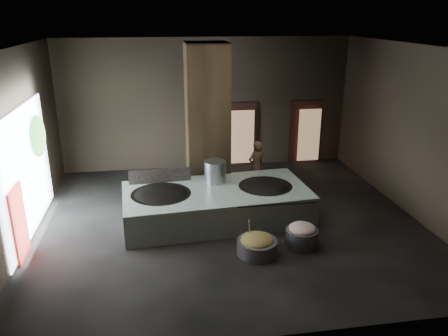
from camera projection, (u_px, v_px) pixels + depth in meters
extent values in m
cube|color=black|center=(228.00, 222.00, 11.71)|extent=(10.00, 9.00, 0.10)
cube|color=black|center=(229.00, 45.00, 10.16)|extent=(10.00, 9.00, 0.10)
cube|color=black|center=(207.00, 104.00, 15.16)|extent=(10.00, 0.10, 4.50)
cube|color=black|center=(277.00, 220.00, 6.70)|extent=(10.00, 0.10, 4.50)
cube|color=black|center=(15.00, 149.00, 10.19)|extent=(0.10, 9.00, 4.50)
cube|color=black|center=(414.00, 132.00, 11.68)|extent=(0.10, 9.00, 4.50)
cube|color=black|center=(207.00, 122.00, 12.65)|extent=(1.20, 1.20, 4.50)
cube|color=silver|center=(216.00, 204.00, 11.67)|extent=(5.01, 2.65, 0.84)
cube|color=black|center=(216.00, 191.00, 11.54)|extent=(4.75, 2.28, 0.03)
ellipsoid|color=black|center=(161.00, 197.00, 11.30)|extent=(1.53, 1.53, 0.42)
cylinder|color=black|center=(161.00, 194.00, 11.28)|extent=(1.56, 1.56, 0.05)
ellipsoid|color=black|center=(265.00, 189.00, 11.81)|extent=(1.43, 1.43, 0.40)
cylinder|color=black|center=(265.00, 187.00, 11.78)|extent=(1.46, 1.46, 0.05)
cylinder|color=#9DA0A4|center=(215.00, 172.00, 11.95)|extent=(0.59, 0.59, 0.63)
cube|color=black|center=(160.00, 176.00, 11.95)|extent=(1.69, 0.18, 0.42)
imported|color=olive|center=(256.00, 166.00, 13.45)|extent=(0.68, 0.59, 1.59)
cylinder|color=slate|center=(257.00, 247.00, 10.04)|extent=(1.01, 1.01, 0.34)
ellipsoid|color=olive|center=(257.00, 240.00, 9.98)|extent=(0.76, 0.76, 0.24)
cylinder|color=#9DA0A4|center=(250.00, 230.00, 10.03)|extent=(0.15, 0.36, 0.66)
cylinder|color=slate|center=(302.00, 237.00, 10.38)|extent=(0.92, 0.92, 0.42)
ellipsoid|color=tan|center=(302.00, 228.00, 10.30)|extent=(0.64, 0.64, 0.24)
cube|color=black|center=(241.00, 135.00, 15.63)|extent=(1.18, 0.08, 2.38)
cube|color=#8C6647|center=(243.00, 137.00, 15.60)|extent=(0.82, 0.04, 1.94)
cube|color=black|center=(305.00, 133.00, 15.99)|extent=(1.18, 0.08, 2.38)
cube|color=#8C6647|center=(309.00, 135.00, 15.85)|extent=(0.81, 0.04, 1.91)
cube|color=white|center=(26.00, 172.00, 10.61)|extent=(0.04, 4.20, 3.10)
cube|color=maroon|center=(19.00, 224.00, 9.66)|extent=(0.05, 0.90, 1.70)
ellipsoid|color=#194714|center=(38.00, 136.00, 11.44)|extent=(0.28, 1.10, 1.10)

